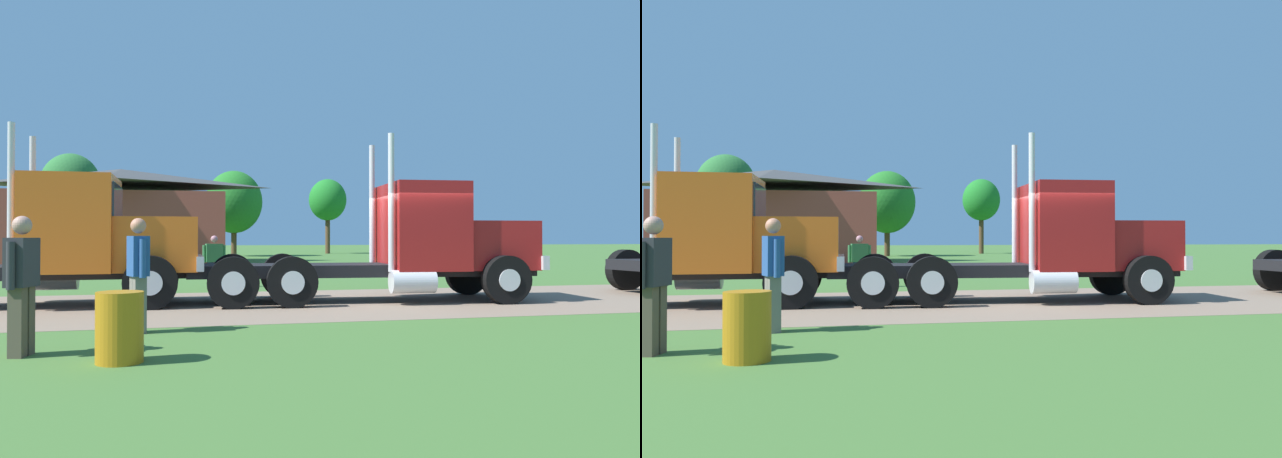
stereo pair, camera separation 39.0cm
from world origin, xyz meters
The scene contains 12 objects.
ground_plane centered at (0.00, 0.00, 0.00)m, with size 200.00×200.00×0.00m, color #436C2E.
dirt_track centered at (0.00, 0.00, 0.00)m, with size 120.00×6.36×0.01m, color #856F5A.
truck_foreground_white centered at (0.27, 0.09, 1.31)m, with size 8.32×3.14×3.85m.
truck_near_left centered at (-7.65, 0.66, 1.35)m, with size 8.25×2.64×3.86m.
visitor_standing_near centered at (-5.89, -3.63, 0.98)m, with size 0.38×0.55×1.82m.
visitor_walking_mid centered at (-7.20, -5.28, 0.98)m, with size 0.36×0.64×1.79m.
visitor_far_side centered at (-4.27, 4.83, 0.85)m, with size 0.69×0.33×1.56m.
steel_barrel centered at (-5.94, -5.97, 0.43)m, with size 0.57×0.57×0.86m, color #B27214.
shed_building centered at (-8.85, 25.00, 2.72)m, with size 13.32×8.37×5.65m.
tree_left centered at (-13.64, 36.66, 5.51)m, with size 4.51×4.51×8.01m.
tree_mid centered at (-1.18, 35.00, 4.29)m, with size 4.51×4.51×6.79m.
tree_right centered at (7.89, 40.83, 4.90)m, with size 3.47×3.47×6.86m.
Camera 1 is at (-5.21, -13.69, 1.52)m, focal length 34.22 mm.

